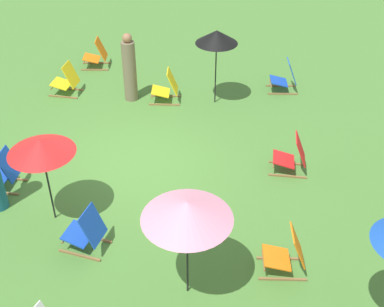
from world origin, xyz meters
name	(u,v)px	position (x,y,z in m)	size (l,w,h in m)	color
ground_plane	(135,166)	(0.00, 0.00, 0.00)	(40.00, 40.00, 0.00)	#477A33
deckchair_1	(292,156)	(-0.51, 3.13, 0.37)	(0.52, 0.79, 0.83)	olive
deckchair_2	(287,253)	(2.18, 3.18, 0.37)	(0.60, 0.83, 0.83)	olive
deckchair_3	(167,88)	(-2.80, -0.02, 0.37)	(0.60, 0.83, 0.83)	olive
deckchair_4	(86,232)	(2.37, -0.09, 0.37)	(0.55, 0.81, 0.83)	olive
deckchair_6	(97,55)	(-4.29, -2.39, 0.37)	(0.62, 0.84, 0.83)	olive
deckchair_8	(66,81)	(-2.66, -2.59, 0.37)	(0.49, 0.77, 0.83)	olive
deckchair_9	(4,171)	(1.14, -2.25, 0.37)	(0.53, 0.79, 0.83)	olive
deckchair_11	(285,78)	(-3.95, 2.80, 0.37)	(0.61, 0.83, 0.83)	olive
umbrella_0	(217,37)	(-2.99, 1.16, 1.71)	(0.99, 0.99, 1.87)	black
umbrella_1	(41,146)	(1.77, -0.96, 1.57)	(1.13, 1.13, 1.71)	black
umbrella_2	(187,211)	(2.91, 1.74, 1.64)	(1.29, 1.29, 1.79)	black
person_1	(129,69)	(-2.73, -0.92, 0.81)	(0.41, 0.41, 1.73)	#72664C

